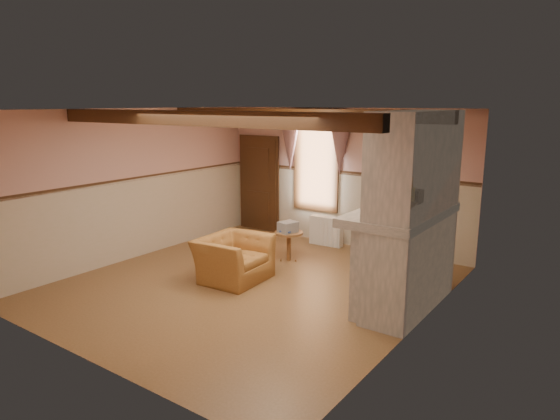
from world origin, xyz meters
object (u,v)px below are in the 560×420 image
Objects in this scene: oil_lamp at (411,196)px; bowl at (404,206)px; radiator at (326,231)px; armchair at (233,258)px; mantel_clock at (417,197)px; side_table at (289,246)px.

bowl is at bearing -90.00° from oil_lamp.
armchair is at bearing -97.22° from radiator.
armchair is 3.29× the size of bowl.
armchair is 4.03× the size of oil_lamp.
armchair is at bearing -155.91° from mantel_clock.
radiator is at bearing 87.71° from side_table.
mantel_clock is at bearing -34.53° from radiator.
oil_lamp reaches higher than armchair.
bowl is (2.42, -1.99, 1.16)m from radiator.
radiator is at bearing 144.13° from oil_lamp.
mantel_clock reaches higher than armchair.
mantel_clock reaches higher than bowl.
bowl is 1.22× the size of oil_lamp.
bowl is 0.48m from mantel_clock.
armchair is at bearing -96.70° from side_table.
mantel_clock is (2.42, -1.51, 1.22)m from radiator.
radiator is at bearing -8.29° from armchair.
armchair is 3.04m from oil_lamp.
oil_lamp reaches higher than side_table.
bowl is (2.63, 0.70, 1.10)m from armchair.
oil_lamp reaches higher than radiator.
armchair is 2.94m from bowl.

